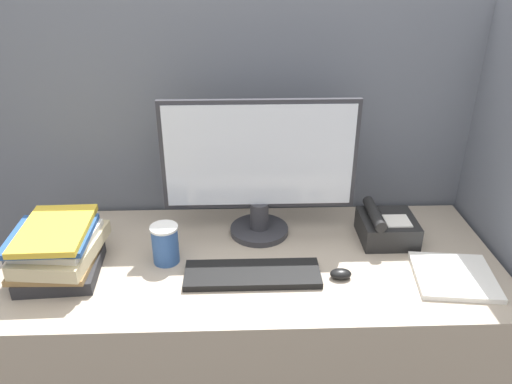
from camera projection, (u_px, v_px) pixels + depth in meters
The scene contains 10 objects.
cubicle_panel_rear at pixel (249, 203), 1.89m from camera, with size 1.93×0.04×1.47m.
cubicle_panel_right at pixel (499, 248), 1.61m from camera, with size 0.04×0.71×1.47m.
desk at pixel (252, 346), 1.73m from camera, with size 1.53×0.65×0.73m.
monitor at pixel (259, 169), 1.60m from camera, with size 0.62×0.20×0.46m.
keyboard at pixel (253, 274), 1.47m from camera, with size 0.40×0.13×0.02m.
mouse at pixel (341, 274), 1.46m from camera, with size 0.06×0.04×0.03m.
coffee_cup at pixel (165, 244), 1.52m from camera, with size 0.09×0.09×0.12m.
book_stack at pixel (59, 250), 1.46m from camera, with size 0.25×0.30×0.15m.
desk_telephone at pixel (386, 227), 1.64m from camera, with size 0.18×0.18×0.12m.
paper_pile at pixel (454, 276), 1.46m from camera, with size 0.25×0.25×0.02m.
Camera 1 is at (-0.03, -0.98, 1.62)m, focal length 35.00 mm.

